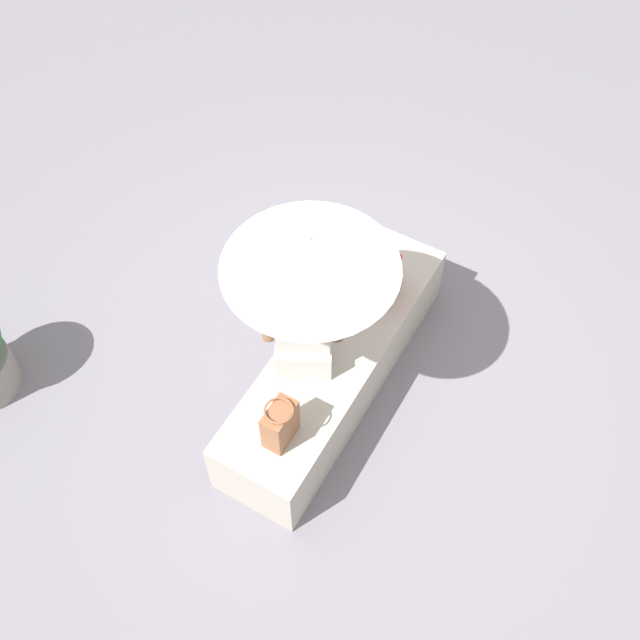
{
  "coord_description": "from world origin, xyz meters",
  "views": [
    {
      "loc": [
        -2.35,
        -1.24,
        4.44
      ],
      "look_at": [
        -0.11,
        0.05,
        0.83
      ],
      "focal_mm": 42.02,
      "sensor_mm": 36.0,
      "label": 1
    }
  ],
  "objects_px": {
    "person_seated": "(303,325)",
    "tote_bag_canvas": "(280,424)",
    "handbag_black": "(381,278)",
    "parasol": "(310,253)"
  },
  "relations": [
    {
      "from": "tote_bag_canvas",
      "to": "parasol",
      "type": "bearing_deg",
      "value": 12.27
    },
    {
      "from": "person_seated",
      "to": "tote_bag_canvas",
      "type": "height_order",
      "value": "person_seated"
    },
    {
      "from": "handbag_black",
      "to": "tote_bag_canvas",
      "type": "distance_m",
      "value": 1.24
    },
    {
      "from": "parasol",
      "to": "tote_bag_canvas",
      "type": "height_order",
      "value": "parasol"
    },
    {
      "from": "person_seated",
      "to": "parasol",
      "type": "relative_size",
      "value": 0.79
    },
    {
      "from": "handbag_black",
      "to": "tote_bag_canvas",
      "type": "xyz_separation_m",
      "value": [
        -1.24,
        0.01,
        0.01
      ]
    },
    {
      "from": "person_seated",
      "to": "tote_bag_canvas",
      "type": "distance_m",
      "value": 0.59
    },
    {
      "from": "person_seated",
      "to": "parasol",
      "type": "xyz_separation_m",
      "value": [
        0.05,
        -0.03,
        0.61
      ]
    },
    {
      "from": "parasol",
      "to": "tote_bag_canvas",
      "type": "bearing_deg",
      "value": -167.73
    },
    {
      "from": "handbag_black",
      "to": "tote_bag_canvas",
      "type": "relative_size",
      "value": 0.94
    }
  ]
}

